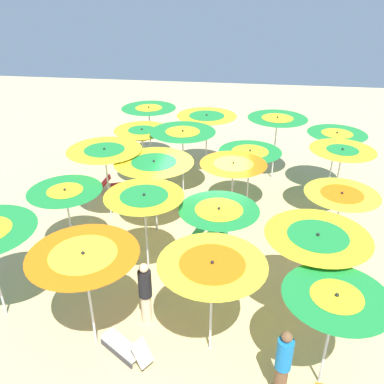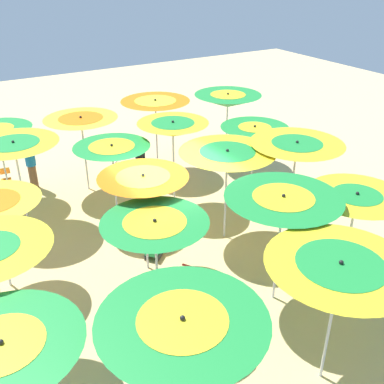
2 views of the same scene
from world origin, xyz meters
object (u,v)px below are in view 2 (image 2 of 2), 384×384
Objects in this scene: lounger_4 at (159,242)px; beachgoer_1 at (140,160)px; beach_umbrella_1 at (355,204)px; beach_umbrella_8 at (173,129)px; beach_umbrella_2 at (296,149)px; lounger_2 at (6,183)px; beach_umbrella_4 at (228,101)px; beach_umbrella_14 at (81,123)px; beach_umbrella_15 at (4,355)px; beach_umbrella_18 at (15,150)px; lounger_3 at (135,166)px; beachgoer_2 at (31,163)px; beach_umbrella_9 at (155,106)px; lounger_1 at (353,256)px; beach_umbrella_10 at (183,331)px; lounger_0 at (181,288)px; beach_umbrella_3 at (254,133)px; beach_umbrella_11 at (155,230)px; beach_umbrella_5 at (339,273)px; beach_umbrella_7 at (227,159)px; beach_umbrella_6 at (283,204)px; beach_umbrella_12 at (143,183)px; beach_umbrella_13 at (112,153)px.

lounger_4 is 0.70× the size of beachgoer_1.
beach_umbrella_8 reaches higher than beach_umbrella_1.
beach_umbrella_2 is 2.01× the size of lounger_2.
beach_umbrella_14 is (-0.35, -4.88, -0.03)m from beach_umbrella_4.
beach_umbrella_18 is (-6.63, 1.49, 0.07)m from beach_umbrella_15.
lounger_3 is at bearing 85.90° from lounger_2.
beach_umbrella_14 is at bearing 155.30° from beach_umbrella_15.
beach_umbrella_14 is 2.12m from beachgoer_2.
lounger_1 is (7.05, 1.49, -1.99)m from beach_umbrella_9.
beach_umbrella_10 is at bearing 3.82° from beach_umbrella_18.
beach_umbrella_2 reaches higher than lounger_0.
lounger_3 is 0.79× the size of beachgoer_1.
beach_umbrella_18 reaches higher than beach_umbrella_3.
beach_umbrella_2 is at bearing 37.29° from beach_umbrella_14.
beach_umbrella_4 is 7.93m from beach_umbrella_11.
lounger_4 is at bearing -37.83° from beach_umbrella_8.
beach_umbrella_5 is 8.37m from beachgoer_1.
lounger_2 is 5.89m from lounger_4.
beach_umbrella_10 is at bearing -92.75° from beach_umbrella_5.
beach_umbrella_10 is 1.13× the size of beach_umbrella_11.
beach_umbrella_10 is (4.35, -3.68, 0.08)m from beach_umbrella_7.
lounger_4 is (-2.81, -1.27, -2.04)m from beach_umbrella_6.
beach_umbrella_12 reaches higher than lounger_2.
beach_umbrella_7 is 1.00× the size of beach_umbrella_12.
beach_umbrella_2 is at bearing -10.53° from beach_umbrella_3.
beach_umbrella_4 is at bearing -122.04° from lounger_1.
lounger_4 is (-1.79, 0.38, 0.00)m from lounger_0.
beach_umbrella_2 reaches higher than lounger_4.
beach_umbrella_11 is 0.92× the size of beach_umbrella_12.
beach_umbrella_14 is 8.17m from lounger_1.
beach_umbrella_6 is 1.03× the size of beach_umbrella_12.
beach_umbrella_2 is at bearing 132.75° from beach_umbrella_6.
beach_umbrella_14 is 8.59m from beach_umbrella_15.
beachgoer_1 is (-6.68, -1.66, -1.17)m from beach_umbrella_1.
beach_umbrella_6 is 1.12× the size of beach_umbrella_11.
beachgoer_1 is (0.60, 1.52, -1.28)m from beach_umbrella_14.
beach_umbrella_1 reaches higher than lounger_4.
beachgoer_1 is at bearing -85.78° from beach_umbrella_4.
lounger_1 is at bearing 11.98° from beach_umbrella_9.
beach_umbrella_11 is 0.93× the size of beach_umbrella_18.
beach_umbrella_4 is at bearing 85.37° from lounger_2.
beach_umbrella_18 reaches higher than lounger_3.
beach_umbrella_13 is at bearing -122.11° from lounger_0.
lounger_0 is at bearing -41.74° from beach_umbrella_4.
beach_umbrella_15 is 9.36m from lounger_2.
beach_umbrella_1 is 1.87× the size of lounger_2.
beach_umbrella_5 is at bearing -24.35° from beach_umbrella_4.
beach_umbrella_10 reaches higher than beach_umbrella_3.
lounger_2 is (-1.62, -7.05, -1.95)m from beach_umbrella_4.
beach_umbrella_12 is 2.12m from lounger_4.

